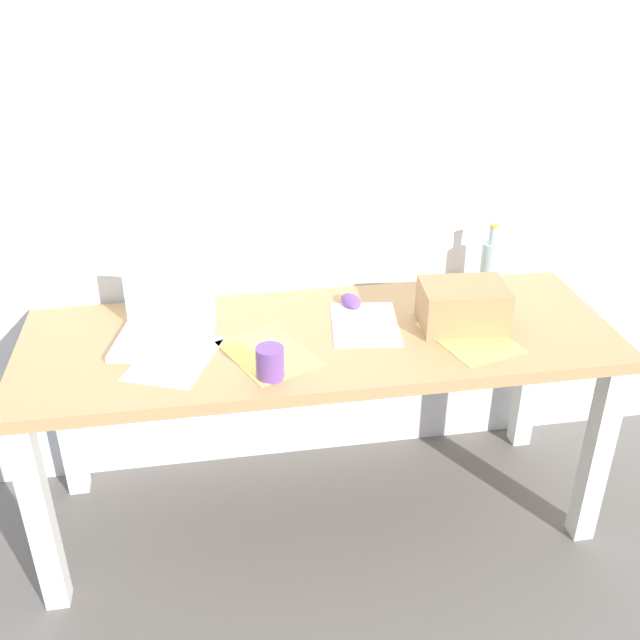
% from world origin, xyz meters
% --- Properties ---
extents(ground_plane, '(8.00, 8.00, 0.00)m').
position_xyz_m(ground_plane, '(0.00, 0.00, 0.00)').
color(ground_plane, slate).
extents(back_wall, '(5.20, 0.08, 2.60)m').
position_xyz_m(back_wall, '(0.00, 0.38, 1.30)').
color(back_wall, white).
rests_on(back_wall, ground).
extents(desk, '(1.85, 0.64, 0.73)m').
position_xyz_m(desk, '(0.00, 0.00, 0.63)').
color(desk, tan).
rests_on(desk, ground).
extents(laptop_left, '(0.33, 0.29, 0.20)m').
position_xyz_m(laptop_left, '(-0.47, 0.05, 0.77)').
color(laptop_left, silver).
rests_on(laptop_left, desk).
extents(beer_bottle, '(0.06, 0.06, 0.24)m').
position_xyz_m(beer_bottle, '(0.63, 0.21, 0.82)').
color(beer_bottle, '#99B7C1').
rests_on(beer_bottle, desk).
extents(computer_mouse, '(0.07, 0.11, 0.03)m').
position_xyz_m(computer_mouse, '(0.13, 0.18, 0.74)').
color(computer_mouse, '#724799').
rests_on(computer_mouse, desk).
extents(cardboard_box, '(0.28, 0.21, 0.14)m').
position_xyz_m(cardboard_box, '(0.45, -0.02, 0.80)').
color(cardboard_box, tan).
rests_on(cardboard_box, desk).
extents(coffee_mug, '(0.08, 0.08, 0.09)m').
position_xyz_m(coffee_mug, '(-0.18, -0.22, 0.77)').
color(coffee_mug, '#724799').
rests_on(coffee_mug, desk).
extents(paper_yellow_folder, '(0.31, 0.36, 0.00)m').
position_xyz_m(paper_yellow_folder, '(-0.17, -0.09, 0.73)').
color(paper_yellow_folder, '#F4E06B').
rests_on(paper_yellow_folder, desk).
extents(paper_sheet_front_right, '(0.28, 0.34, 0.00)m').
position_xyz_m(paper_sheet_front_right, '(0.45, -0.10, 0.73)').
color(paper_sheet_front_right, '#F4E06B').
rests_on(paper_sheet_front_right, desk).
extents(paper_sheet_near_back, '(0.25, 0.32, 0.00)m').
position_xyz_m(paper_sheet_near_back, '(0.15, 0.04, 0.73)').
color(paper_sheet_near_back, white).
rests_on(paper_sheet_near_back, desk).
extents(paper_sheet_front_left, '(0.31, 0.35, 0.00)m').
position_xyz_m(paper_sheet_front_left, '(-0.45, -0.07, 0.73)').
color(paper_sheet_front_left, white).
rests_on(paper_sheet_front_left, desk).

